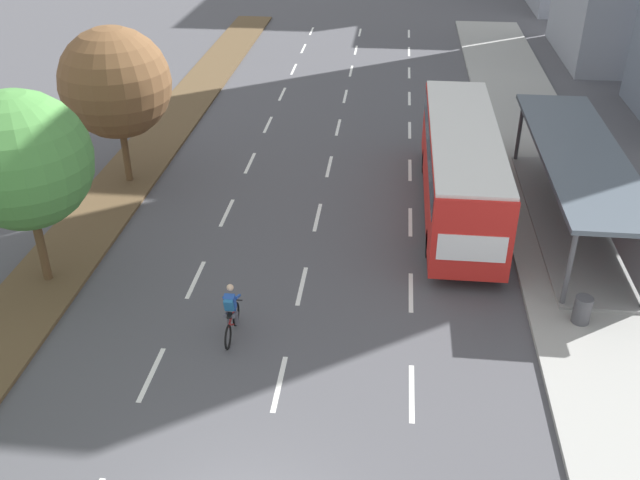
{
  "coord_description": "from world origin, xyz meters",
  "views": [
    {
      "loc": [
        2.6,
        -9.26,
        12.82
      ],
      "look_at": [
        0.49,
        10.56,
        1.2
      ],
      "focal_mm": 39.94,
      "sensor_mm": 36.0,
      "label": 1
    }
  ],
  "objects_px": {
    "bus_shelter": "(583,180)",
    "median_tree_second": "(21,160)",
    "bus": "(461,161)",
    "cyclist": "(231,313)",
    "trash_bin": "(582,310)",
    "median_tree_third": "(115,83)"
  },
  "relations": [
    {
      "from": "trash_bin",
      "to": "bus_shelter",
      "type": "bearing_deg",
      "value": 80.21
    },
    {
      "from": "cyclist",
      "to": "median_tree_third",
      "type": "bearing_deg",
      "value": 123.62
    },
    {
      "from": "bus",
      "to": "trash_bin",
      "type": "distance_m",
      "value": 7.84
    },
    {
      "from": "bus",
      "to": "trash_bin",
      "type": "xyz_separation_m",
      "value": [
        3.2,
        -7.0,
        -1.49
      ]
    },
    {
      "from": "median_tree_second",
      "to": "median_tree_third",
      "type": "height_order",
      "value": "median_tree_third"
    },
    {
      "from": "bus",
      "to": "median_tree_second",
      "type": "distance_m",
      "value": 15.07
    },
    {
      "from": "bus_shelter",
      "to": "median_tree_third",
      "type": "height_order",
      "value": "median_tree_third"
    },
    {
      "from": "bus_shelter",
      "to": "trash_bin",
      "type": "distance_m",
      "value": 6.48
    },
    {
      "from": "median_tree_second",
      "to": "trash_bin",
      "type": "bearing_deg",
      "value": -2.21
    },
    {
      "from": "cyclist",
      "to": "trash_bin",
      "type": "xyz_separation_m",
      "value": [
        10.12,
        1.55,
        -0.22
      ]
    },
    {
      "from": "cyclist",
      "to": "trash_bin",
      "type": "bearing_deg",
      "value": 8.71
    },
    {
      "from": "bus_shelter",
      "to": "bus",
      "type": "xyz_separation_m",
      "value": [
        -4.28,
        0.74,
        0.2
      ]
    },
    {
      "from": "cyclist",
      "to": "median_tree_second",
      "type": "distance_m",
      "value": 7.75
    },
    {
      "from": "bus_shelter",
      "to": "cyclist",
      "type": "bearing_deg",
      "value": -145.12
    },
    {
      "from": "bus_shelter",
      "to": "bus",
      "type": "height_order",
      "value": "bus"
    },
    {
      "from": "bus",
      "to": "cyclist",
      "type": "distance_m",
      "value": 11.07
    },
    {
      "from": "cyclist",
      "to": "median_tree_third",
      "type": "height_order",
      "value": "median_tree_third"
    },
    {
      "from": "median_tree_third",
      "to": "trash_bin",
      "type": "distance_m",
      "value": 18.79
    },
    {
      "from": "cyclist",
      "to": "trash_bin",
      "type": "height_order",
      "value": "cyclist"
    },
    {
      "from": "bus",
      "to": "cyclist",
      "type": "xyz_separation_m",
      "value": [
        -6.92,
        -8.55,
        -1.28
      ]
    },
    {
      "from": "bus_shelter",
      "to": "median_tree_second",
      "type": "relative_size",
      "value": 1.89
    },
    {
      "from": "median_tree_third",
      "to": "bus",
      "type": "bearing_deg",
      "value": -4.82
    }
  ]
}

